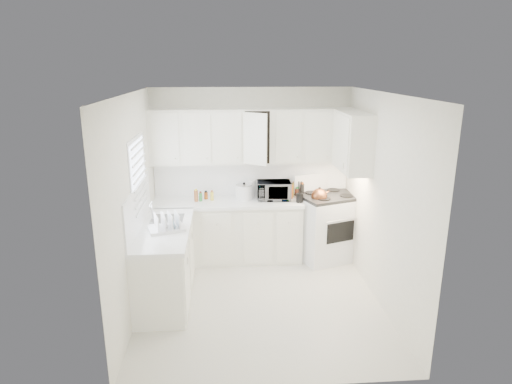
{
  "coord_description": "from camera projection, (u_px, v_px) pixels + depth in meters",
  "views": [
    {
      "loc": [
        -0.42,
        -5.06,
        2.9
      ],
      "look_at": [
        0.0,
        0.7,
        1.25
      ],
      "focal_mm": 31.07,
      "sensor_mm": 36.0,
      "label": 1
    }
  ],
  "objects": [
    {
      "name": "countertop_left",
      "position": [
        164.0,
        230.0,
        5.53
      ],
      "size": [
        0.64,
        1.62,
        0.05
      ],
      "primitive_type": "cube",
      "color": "white",
      "rests_on": "lower_cabinets_left"
    },
    {
      "name": "stove",
      "position": [
        328.0,
        218.0,
        6.78
      ],
      "size": [
        1.04,
        0.95,
        1.31
      ],
      "primitive_type": null,
      "rotation": [
        0.0,
        0.0,
        0.34
      ],
      "color": "white",
      "rests_on": "floor"
    },
    {
      "name": "lower_cabinets_back",
      "position": [
        228.0,
        232.0,
        6.78
      ],
      "size": [
        2.22,
        0.6,
        0.9
      ],
      "primitive_type": null,
      "color": "white",
      "rests_on": "floor"
    },
    {
      "name": "sauce_right_3",
      "position": [
        301.0,
        191.0,
        6.79
      ],
      "size": [
        0.06,
        0.06,
        0.19
      ],
      "primitive_type": "cylinder",
      "color": "black",
      "rests_on": "countertop_back"
    },
    {
      "name": "wall_front",
      "position": [
        276.0,
        260.0,
        3.79
      ],
      "size": [
        3.0,
        0.0,
        3.0
      ],
      "primitive_type": "plane",
      "rotation": [
        -1.57,
        0.0,
        0.0
      ],
      "color": "white",
      "rests_on": "ground"
    },
    {
      "name": "countertop_back",
      "position": [
        227.0,
        203.0,
        6.63
      ],
      "size": [
        2.24,
        0.64,
        0.05
      ],
      "primitive_type": "cube",
      "color": "white",
      "rests_on": "lower_cabinets_back"
    },
    {
      "name": "ceiling",
      "position": [
        261.0,
        94.0,
        4.96
      ],
      "size": [
        3.2,
        3.2,
        0.0
      ],
      "primitive_type": "plane",
      "rotation": [
        3.14,
        0.0,
        0.0
      ],
      "color": "white",
      "rests_on": "ground"
    },
    {
      "name": "frying_pan",
      "position": [
        338.0,
        195.0,
        6.86
      ],
      "size": [
        0.37,
        0.53,
        0.04
      ],
      "primitive_type": null,
      "rotation": [
        0.0,
        0.0,
        -0.17
      ],
      "color": "black",
      "rests_on": "stove"
    },
    {
      "name": "sink",
      "position": [
        167.0,
        210.0,
        5.83
      ],
      "size": [
        0.42,
        0.38,
        0.3
      ],
      "primitive_type": null,
      "color": "gray",
      "rests_on": "countertop_left"
    },
    {
      "name": "microwave",
      "position": [
        274.0,
        188.0,
        6.67
      ],
      "size": [
        0.51,
        0.29,
        0.34
      ],
      "primitive_type": "imported",
      "rotation": [
        0.0,
        0.0,
        -0.03
      ],
      "color": "gray",
      "rests_on": "countertop_back"
    },
    {
      "name": "dish_rack",
      "position": [
        166.0,
        221.0,
        5.43
      ],
      "size": [
        0.5,
        0.44,
        0.23
      ],
      "primitive_type": null,
      "rotation": [
        0.0,
        0.0,
        0.31
      ],
      "color": "white",
      "rests_on": "countertop_left"
    },
    {
      "name": "spice_left_3",
      "position": [
        211.0,
        196.0,
        6.63
      ],
      "size": [
        0.06,
        0.06,
        0.13
      ],
      "primitive_type": "cylinder",
      "color": "yellow",
      "rests_on": "countertop_back"
    },
    {
      "name": "wall_left",
      "position": [
        134.0,
        207.0,
        5.22
      ],
      "size": [
        0.0,
        3.2,
        3.2
      ],
      "primitive_type": "plane",
      "rotation": [
        1.57,
        0.0,
        1.57
      ],
      "color": "white",
      "rests_on": "ground"
    },
    {
      "name": "spice_left_2",
      "position": [
        207.0,
        195.0,
        6.71
      ],
      "size": [
        0.06,
        0.06,
        0.13
      ],
      "primitive_type": "cylinder",
      "color": "#AD4F17",
      "rests_on": "countertop_back"
    },
    {
      "name": "spice_left_0",
      "position": [
        197.0,
        195.0,
        6.7
      ],
      "size": [
        0.06,
        0.06,
        0.13
      ],
      "primitive_type": "cylinder",
      "color": "#995629",
      "rests_on": "countertop_back"
    },
    {
      "name": "sauce_right_2",
      "position": [
        297.0,
        190.0,
        6.84
      ],
      "size": [
        0.06,
        0.06,
        0.19
      ],
      "primitive_type": "cylinder",
      "color": "#592A19",
      "rests_on": "countertop_back"
    },
    {
      "name": "wall_right",
      "position": [
        382.0,
        201.0,
        5.43
      ],
      "size": [
        0.0,
        3.2,
        3.2
      ],
      "primitive_type": "plane",
      "rotation": [
        1.57,
        0.0,
        -1.57
      ],
      "color": "white",
      "rests_on": "ground"
    },
    {
      "name": "upper_cabinets_back",
      "position": [
        252.0,
        163.0,
        6.64
      ],
      "size": [
        3.0,
        0.33,
        0.8
      ],
      "primitive_type": null,
      "color": "white",
      "rests_on": "wall_back"
    },
    {
      "name": "lower_cabinets_left",
      "position": [
        165.0,
        265.0,
        5.66
      ],
      "size": [
        0.6,
        1.6,
        0.9
      ],
      "primitive_type": null,
      "color": "white",
      "rests_on": "floor"
    },
    {
      "name": "spice_left_1",
      "position": [
        201.0,
        197.0,
        6.62
      ],
      "size": [
        0.06,
        0.06,
        0.13
      ],
      "primitive_type": "cylinder",
      "color": "#2B8337",
      "rests_on": "countertop_back"
    },
    {
      "name": "floor",
      "position": [
        260.0,
        300.0,
        5.68
      ],
      "size": [
        3.2,
        3.2,
        0.0
      ],
      "primitive_type": "plane",
      "color": "silver",
      "rests_on": "ground"
    },
    {
      "name": "upper_cabinets_right",
      "position": [
        351.0,
        170.0,
        6.15
      ],
      "size": [
        0.33,
        0.9,
        0.8
      ],
      "primitive_type": null,
      "color": "white",
      "rests_on": "wall_right"
    },
    {
      "name": "backsplash_back",
      "position": [
        252.0,
        178.0,
        6.87
      ],
      "size": [
        2.98,
        0.02,
        0.55
      ],
      "primitive_type": "cube",
      "color": "white",
      "rests_on": "wall_back"
    },
    {
      "name": "rice_cooker",
      "position": [
        244.0,
        191.0,
        6.69
      ],
      "size": [
        0.33,
        0.33,
        0.26
      ],
      "primitive_type": null,
      "rotation": [
        0.0,
        0.0,
        -0.32
      ],
      "color": "white",
      "rests_on": "countertop_back"
    },
    {
      "name": "paper_towel",
      "position": [
        252.0,
        188.0,
        6.8
      ],
      "size": [
        0.12,
        0.12,
        0.27
      ],
      "primitive_type": "cylinder",
      "color": "white",
      "rests_on": "countertop_back"
    },
    {
      "name": "wall_back",
      "position": [
        252.0,
        173.0,
        6.86
      ],
      "size": [
        3.0,
        0.0,
        3.0
      ],
      "primitive_type": "plane",
      "rotation": [
        1.57,
        0.0,
        0.0
      ],
      "color": "white",
      "rests_on": "ground"
    },
    {
      "name": "window_blinds",
      "position": [
        139.0,
        179.0,
        5.48
      ],
      "size": [
        0.06,
        0.96,
        1.06
      ],
      "primitive_type": null,
      "color": "white",
      "rests_on": "wall_left"
    },
    {
      "name": "tea_kettle",
      "position": [
        319.0,
        195.0,
        6.5
      ],
      "size": [
        0.32,
        0.29,
        0.27
      ],
      "primitive_type": null,
      "rotation": [
        0.0,
        0.0,
        0.16
      ],
      "color": "brown",
      "rests_on": "stove"
    },
    {
      "name": "utensil_crock",
      "position": [
        300.0,
        192.0,
        6.51
      ],
      "size": [
        0.12,
        0.12,
        0.33
      ],
      "primitive_type": null,
      "rotation": [
        0.0,
        0.0,
        0.11
      ],
      "color": "black",
      "rests_on": "countertop_back"
    },
    {
      "name": "sauce_right_1",
      "position": [
        294.0,
        191.0,
        6.78
      ],
      "size": [
        0.06,
        0.06,
        0.19
      ],
      "primitive_type": "cylinder",
      "color": "yellow",
      "rests_on": "countertop_back"
    },
    {
      "name": "sauce_right_0",
      "position": [
        290.0,
        191.0,
        6.83
      ],
      "size": [
        0.06,
        0.06,
        0.19
      ],
      "primitive_type": "cylinder",
      "color": "#AD4F17",
      "rests_on": "countertop_back"
    },
    {
      "name": "backsplash_left",
      "position": [
        138.0,
        208.0,
        5.43
      ],
      "size": [
        0.02,
        1.6,
        0.55
      ],
      "primitive_type": "cube",
      "color": "white",
      "rests_on": "wall_left"
    }
  ]
}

